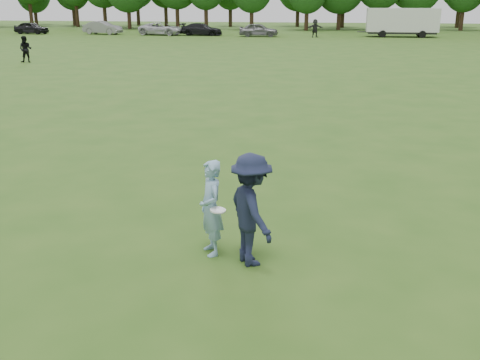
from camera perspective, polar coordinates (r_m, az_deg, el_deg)
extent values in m
plane|color=#2A5016|center=(9.71, -3.84, -8.36)|extent=(200.00, 200.00, 0.00)
imported|color=#7EA7C3|center=(9.71, -2.97, -2.86)|extent=(0.65, 0.74, 1.70)
imported|color=#181D34|center=(9.31, 1.16, -3.05)|extent=(1.27, 1.43, 1.92)
imported|color=black|center=(42.78, -20.95, 12.29)|extent=(0.96, 0.80, 1.81)
imported|color=#252525|center=(67.14, 7.64, 15.04)|extent=(1.97, 1.23, 2.03)
imported|color=black|center=(77.57, -20.44, 14.28)|extent=(4.52, 2.30, 1.47)
imported|color=gray|center=(74.12, -13.79, 14.79)|extent=(4.98, 2.32, 1.58)
imported|color=#BCBCC1|center=(71.15, -8.01, 14.97)|extent=(5.65, 3.11, 1.50)
imported|color=black|center=(69.95, -3.93, 15.02)|extent=(5.02, 2.15, 1.44)
imported|color=slate|center=(67.81, 1.91, 15.01)|extent=(4.60, 2.00, 1.55)
cylinder|color=white|center=(9.44, -2.26, -3.08)|extent=(0.28, 0.28, 0.05)
cube|color=silver|center=(69.53, 16.16, 15.34)|extent=(8.00, 2.50, 2.60)
cube|color=black|center=(69.59, 16.06, 14.20)|extent=(7.60, 2.30, 0.25)
cylinder|color=black|center=(68.14, 14.28, 14.18)|extent=(0.80, 0.25, 0.80)
cylinder|color=black|center=(70.63, 14.11, 14.31)|extent=(0.80, 0.25, 0.80)
cylinder|color=black|center=(68.65, 18.04, 13.89)|extent=(0.80, 0.25, 0.80)
cylinder|color=black|center=(71.12, 17.75, 14.03)|extent=(0.80, 0.25, 0.80)
cube|color=#333333|center=(69.23, 12.34, 14.50)|extent=(1.20, 0.15, 0.12)
cylinder|color=#332114|center=(96.63, -20.49, 15.63)|extent=(0.56, 0.56, 4.26)
cylinder|color=#332114|center=(94.94, -16.23, 15.90)|extent=(0.56, 0.56, 3.91)
cylinder|color=#332114|center=(91.22, -13.56, 16.03)|extent=(0.56, 0.56, 3.83)
cylinder|color=#332114|center=(86.71, -11.19, 15.91)|extent=(0.56, 0.56, 3.25)
cylinder|color=#332114|center=(84.94, -6.37, 16.24)|extent=(0.56, 0.56, 3.71)
cylinder|color=#332114|center=(83.54, -3.46, 16.20)|extent=(0.56, 0.56, 3.46)
cylinder|color=#332114|center=(82.25, 1.19, 16.09)|extent=(0.56, 0.56, 3.14)
cylinder|color=#332114|center=(81.29, 6.77, 15.91)|extent=(0.56, 0.56, 3.01)
cylinder|color=#332114|center=(83.59, 10.00, 15.90)|extent=(0.56, 0.56, 3.23)
cylinder|color=#332114|center=(83.71, 13.86, 15.85)|extent=(0.56, 0.56, 3.77)
cylinder|color=#332114|center=(84.83, 17.40, 15.43)|extent=(0.56, 0.56, 3.33)
cylinder|color=#332114|center=(86.13, 21.60, 15.01)|extent=(0.56, 0.56, 3.22)
cylinder|color=#332114|center=(103.44, -20.03, 15.34)|extent=(0.56, 0.56, 2.73)
cylinder|color=#332114|center=(98.62, -16.50, 15.74)|extent=(0.56, 0.56, 3.25)
cylinder|color=#332114|center=(97.72, -10.31, 16.26)|extent=(0.56, 0.56, 3.62)
cylinder|color=#332114|center=(93.64, -7.53, 16.32)|extent=(0.56, 0.56, 3.61)
cylinder|color=#332114|center=(91.82, -0.98, 16.34)|extent=(0.56, 0.56, 3.29)
cylinder|color=#332114|center=(92.06, 5.86, 16.25)|extent=(0.56, 0.56, 3.28)
cylinder|color=#332114|center=(90.37, 10.38, 15.98)|extent=(0.56, 0.56, 3.11)
cylinder|color=#332114|center=(92.41, 16.45, 15.72)|extent=(0.56, 0.56, 3.50)
cylinder|color=#332114|center=(94.22, 21.27, 15.37)|extent=(0.56, 0.56, 3.80)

